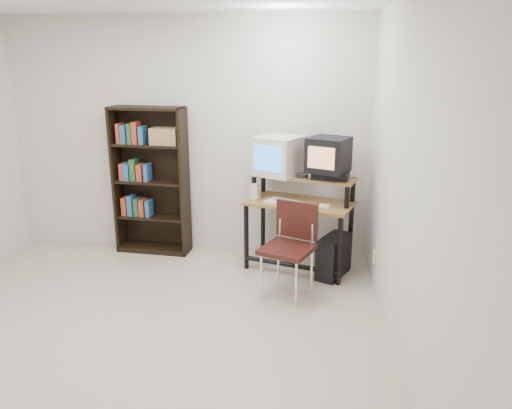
# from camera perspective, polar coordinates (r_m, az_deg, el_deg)

# --- Properties ---
(floor) EXTENTS (4.00, 4.00, 0.01)m
(floor) POSITION_cam_1_polar(r_m,az_deg,el_deg) (4.26, -13.26, -14.60)
(floor) COLOR beige
(floor) RESTS_ON ground
(back_wall) EXTENTS (4.00, 0.01, 2.60)m
(back_wall) POSITION_cam_1_polar(r_m,az_deg,el_deg) (5.64, -7.71, 7.64)
(back_wall) COLOR silver
(back_wall) RESTS_ON floor
(right_wall) EXTENTS (0.01, 4.00, 2.60)m
(right_wall) POSITION_cam_1_polar(r_m,az_deg,el_deg) (3.61, 16.83, 1.87)
(right_wall) COLOR silver
(right_wall) RESTS_ON floor
(computer_desk) EXTENTS (1.18, 0.84, 0.98)m
(computer_desk) POSITION_cam_1_polar(r_m,az_deg,el_deg) (5.17, 5.01, -0.28)
(computer_desk) COLOR olive
(computer_desk) RESTS_ON floor
(crt_monitor) EXTENTS (0.58, 0.58, 0.40)m
(crt_monitor) POSITION_cam_1_polar(r_m,az_deg,el_deg) (5.22, 2.62, 5.59)
(crt_monitor) COLOR silver
(crt_monitor) RESTS_ON computer_desk
(vcr) EXTENTS (0.40, 0.32, 0.08)m
(vcr) POSITION_cam_1_polar(r_m,az_deg,el_deg) (5.09, 8.54, 3.28)
(vcr) COLOR black
(vcr) RESTS_ON computer_desk
(crt_tv) EXTENTS (0.49, 0.48, 0.35)m
(crt_tv) POSITION_cam_1_polar(r_m,az_deg,el_deg) (5.04, 8.27, 5.63)
(crt_tv) COLOR black
(crt_tv) RESTS_ON vcr
(cd_spindle) EXTENTS (0.14, 0.14, 0.05)m
(cd_spindle) POSITION_cam_1_polar(r_m,az_deg,el_deg) (5.10, 5.27, 3.25)
(cd_spindle) COLOR #26262B
(cd_spindle) RESTS_ON computer_desk
(keyboard) EXTENTS (0.51, 0.42, 0.03)m
(keyboard) POSITION_cam_1_polar(r_m,az_deg,el_deg) (5.03, 3.67, 0.05)
(keyboard) COLOR silver
(keyboard) RESTS_ON computer_desk
(mousepad) EXTENTS (0.24, 0.21, 0.01)m
(mousepad) POSITION_cam_1_polar(r_m,az_deg,el_deg) (5.00, 7.85, -0.37)
(mousepad) COLOR black
(mousepad) RESTS_ON computer_desk
(mouse) EXTENTS (0.12, 0.10, 0.03)m
(mouse) POSITION_cam_1_polar(r_m,az_deg,el_deg) (4.98, 7.86, -0.21)
(mouse) COLOR white
(mouse) RESTS_ON mousepad
(desk_speaker) EXTENTS (0.10, 0.10, 0.17)m
(desk_speaker) POSITION_cam_1_polar(r_m,az_deg,el_deg) (5.23, -0.07, 1.52)
(desk_speaker) COLOR silver
(desk_speaker) RESTS_ON computer_desk
(pc_tower) EXTENTS (0.39, 0.49, 0.42)m
(pc_tower) POSITION_cam_1_polar(r_m,az_deg,el_deg) (5.17, 8.84, -5.86)
(pc_tower) COLOR black
(pc_tower) RESTS_ON floor
(school_chair) EXTENTS (0.57, 0.57, 0.87)m
(school_chair) POSITION_cam_1_polar(r_m,az_deg,el_deg) (4.64, 4.00, -4.02)
(school_chair) COLOR black
(school_chair) RESTS_ON floor
(bookshelf) EXTENTS (0.85, 0.35, 1.65)m
(bookshelf) POSITION_cam_1_polar(r_m,az_deg,el_deg) (5.70, -11.87, 2.92)
(bookshelf) COLOR black
(bookshelf) RESTS_ON floor
(wall_outlet) EXTENTS (0.02, 0.08, 0.12)m
(wall_outlet) POSITION_cam_1_polar(r_m,az_deg,el_deg) (5.00, 13.31, -5.84)
(wall_outlet) COLOR beige
(wall_outlet) RESTS_ON right_wall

